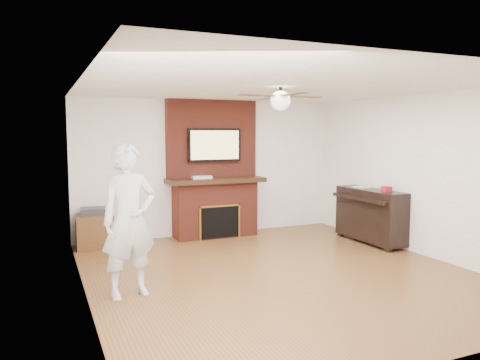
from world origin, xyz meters
name	(u,v)px	position (x,y,z in m)	size (l,w,h in m)	color
room_shell	(280,182)	(0.00, 0.00, 1.25)	(5.36, 5.86, 2.86)	brown
fireplace	(214,182)	(0.00, 2.55, 1.00)	(1.78, 0.64, 2.50)	maroon
tv	(215,145)	(0.00, 2.50, 1.68)	(1.00, 0.08, 0.60)	black
ceiling_fan	(280,100)	(0.00, 0.00, 2.33)	(1.21, 1.21, 0.31)	black
person	(129,221)	(-2.02, -0.11, 0.89)	(0.65, 0.44, 1.78)	silver
side_table	(95,229)	(-2.13, 2.48, 0.31)	(0.62, 0.62, 0.67)	#583519
piano	(370,214)	(2.27, 0.93, 0.50)	(0.54, 1.43, 1.02)	black
cable_box	(201,177)	(-0.27, 2.45, 1.11)	(0.35, 0.20, 0.05)	silver
candle_orange	(209,236)	(-0.19, 2.30, 0.06)	(0.07, 0.07, 0.12)	orange
candle_green	(222,235)	(0.07, 2.33, 0.05)	(0.08, 0.08, 0.09)	#4B8434
candle_cream	(228,234)	(0.20, 2.36, 0.05)	(0.08, 0.08, 0.10)	beige
candle_blue	(231,234)	(0.26, 2.34, 0.04)	(0.06, 0.06, 0.09)	#2F368E
candle_green_extra	(205,236)	(-0.26, 2.33, 0.05)	(0.08, 0.08, 0.09)	#457F33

